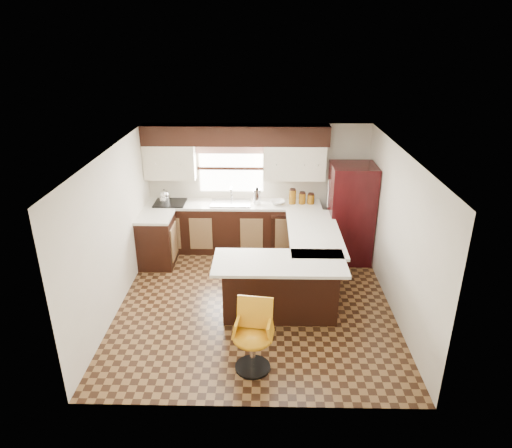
{
  "coord_description": "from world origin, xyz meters",
  "views": [
    {
      "loc": [
        0.14,
        -6.17,
        3.95
      ],
      "look_at": [
        0.01,
        0.45,
        1.14
      ],
      "focal_mm": 32.0,
      "sensor_mm": 36.0,
      "label": 1
    }
  ],
  "objects_px": {
    "peninsula_return": "(280,288)",
    "bar_chair": "(253,338)",
    "refrigerator": "(350,214)",
    "peninsula_long": "(310,258)"
  },
  "relations": [
    {
      "from": "peninsula_return",
      "to": "refrigerator",
      "type": "height_order",
      "value": "refrigerator"
    },
    {
      "from": "peninsula_long",
      "to": "peninsula_return",
      "type": "xyz_separation_m",
      "value": [
        -0.53,
        -0.97,
        0.0
      ]
    },
    {
      "from": "peninsula_return",
      "to": "bar_chair",
      "type": "distance_m",
      "value": 1.26
    },
    {
      "from": "peninsula_return",
      "to": "refrigerator",
      "type": "relative_size",
      "value": 0.91
    },
    {
      "from": "peninsula_long",
      "to": "refrigerator",
      "type": "distance_m",
      "value": 1.28
    },
    {
      "from": "refrigerator",
      "to": "bar_chair",
      "type": "height_order",
      "value": "refrigerator"
    },
    {
      "from": "refrigerator",
      "to": "peninsula_long",
      "type": "bearing_deg",
      "value": -131.4
    },
    {
      "from": "peninsula_long",
      "to": "refrigerator",
      "type": "relative_size",
      "value": 1.08
    },
    {
      "from": "peninsula_return",
      "to": "bar_chair",
      "type": "bearing_deg",
      "value": -107.17
    },
    {
      "from": "peninsula_long",
      "to": "bar_chair",
      "type": "xyz_separation_m",
      "value": [
        -0.9,
        -2.18,
        0.01
      ]
    }
  ]
}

